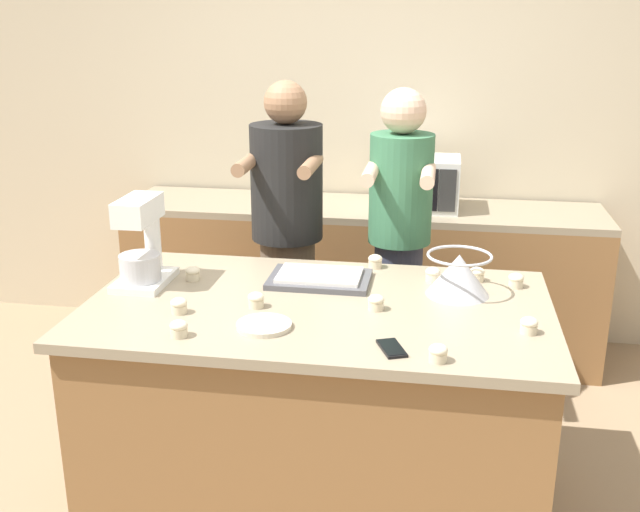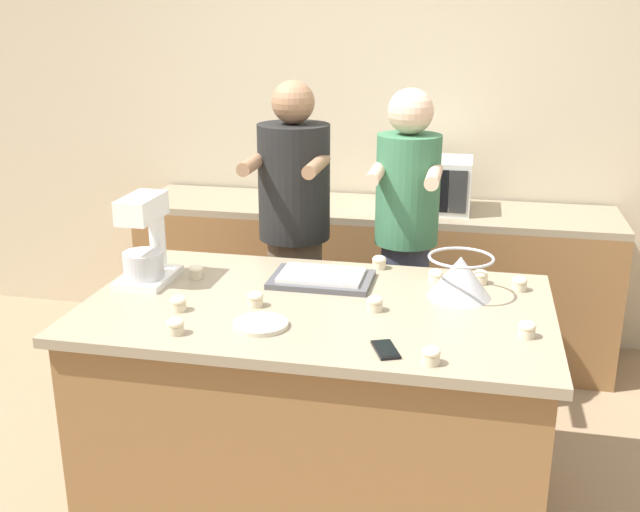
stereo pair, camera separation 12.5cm
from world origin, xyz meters
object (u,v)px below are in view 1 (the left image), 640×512
cupcake_4 (438,353)px  cupcake_5 (179,328)px  cupcake_1 (256,300)px  stand_mixer (142,246)px  cupcake_0 (477,274)px  cupcake_10 (193,273)px  person_left (287,244)px  cupcake_9 (376,302)px  person_right (399,249)px  cupcake_3 (529,325)px  cupcake_8 (516,280)px  small_plate (264,325)px  mixing_bowl (459,273)px  cupcake_2 (179,306)px  cupcake_6 (375,261)px  microwave_oven (418,183)px  cupcake_7 (433,274)px  baking_tray (320,278)px  cell_phone (392,348)px

cupcake_4 → cupcake_5: 0.91m
cupcake_1 → stand_mixer: bearing=161.3°
cupcake_0 → cupcake_10: same height
person_left → cupcake_4: (0.77, -1.25, 0.05)m
cupcake_9 → cupcake_10: bearing=165.6°
person_right → cupcake_3: 1.10m
cupcake_0 → cupcake_8: bearing=-18.0°
small_plate → cupcake_3: cupcake_3 is taller
person_left → cupcake_1: (0.06, -0.88, 0.05)m
mixing_bowl → cupcake_2: (-1.05, -0.38, -0.06)m
mixing_bowl → cupcake_5: 1.14m
mixing_bowl → small_plate: size_ratio=1.30×
cupcake_3 → cupcake_8: 0.47m
cupcake_6 → cupcake_8: (0.60, -0.15, 0.00)m
cupcake_0 → cupcake_8: (0.16, -0.05, 0.00)m
cupcake_5 → cupcake_10: bearing=103.9°
microwave_oven → cupcake_7: size_ratio=7.46×
cupcake_0 → cupcake_10: 1.21m
cupcake_9 → cupcake_10: size_ratio=1.00×
cupcake_4 → cupcake_10: 1.22m
cupcake_9 → baking_tray: bearing=134.4°
microwave_oven → cupcake_0: 1.23m
baking_tray → cupcake_10: (-0.54, -0.06, 0.01)m
cupcake_4 → cupcake_0: bearing=79.3°
cupcake_5 → cupcake_9: bearing=28.7°
cupcake_1 → cupcake_6: (0.41, 0.55, 0.00)m
stand_mixer → cupcake_10: (0.19, 0.08, -0.13)m
cupcake_1 → cupcake_4: 0.79m
person_right → cupcake_7: (0.17, -0.47, 0.04)m
baking_tray → cupcake_9: (0.27, -0.27, 0.01)m
cupcake_1 → cupcake_2: size_ratio=1.00×
cell_phone → cupcake_9: size_ratio=2.53×
cell_phone → cupcake_9: cupcake_9 is taller
small_plate → cupcake_0: size_ratio=3.21×
person_right → microwave_oven: person_right is taller
person_right → cupcake_2: 1.25m
cell_phone → cupcake_8: bearing=56.1°
stand_mixer → microwave_oven: size_ratio=0.80×
cupcake_2 → cupcake_9: same height
cupcake_2 → baking_tray: bearing=42.1°
cupcake_5 → cupcake_7: same height
cell_phone → cupcake_10: 1.05m
cupcake_3 → cupcake_9: bearing=166.7°
stand_mixer → cupcake_0: stand_mixer is taller
person_left → cupcake_3: bearing=-41.7°
cupcake_3 → cupcake_4: size_ratio=1.00×
cupcake_0 → cupcake_2: same height
small_plate → cupcake_0: 1.00m
person_right → cupcake_0: (0.36, -0.44, 0.04)m
cell_phone → cupcake_0: bearing=67.5°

